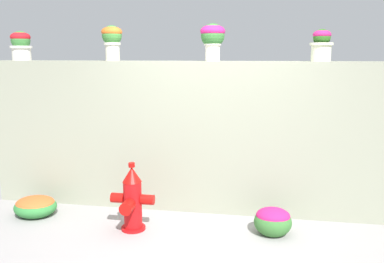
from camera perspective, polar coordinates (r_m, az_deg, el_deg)
ground_plane at (r=4.33m, az=0.83°, el=-16.80°), size 24.00×24.00×0.00m
stone_wall at (r=5.22m, az=3.08°, el=-0.75°), size 5.90×0.42×1.92m
potted_plant_0 at (r=6.04m, az=-22.85°, el=11.24°), size 0.29×0.29×0.39m
potted_plant_1 at (r=5.39m, az=-11.15°, el=12.68°), size 0.26×0.26×0.44m
potted_plant_2 at (r=5.14m, az=2.91°, el=13.10°), size 0.31×0.31×0.46m
potted_plant_3 at (r=5.12m, az=17.68°, el=11.62°), size 0.27×0.27×0.38m
fire_hydrant at (r=4.77m, az=-8.37°, el=-9.50°), size 0.51×0.41×0.80m
flower_bush_left at (r=5.55m, az=-21.09°, el=-9.66°), size 0.53×0.48×0.25m
flower_bush_right at (r=4.76m, az=11.26°, el=-12.09°), size 0.42×0.38×0.33m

